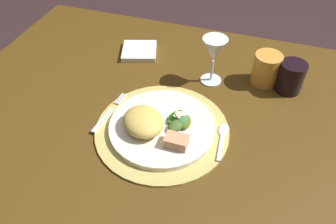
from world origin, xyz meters
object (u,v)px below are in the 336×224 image
(spoon, at_px, (223,135))
(dinner_plate, at_px, (162,127))
(napkin, at_px, (139,51))
(fork, at_px, (108,114))
(amber_tumbler, at_px, (266,69))
(dark_tumbler, at_px, (291,77))
(dining_table, at_px, (186,142))
(wine_glass, at_px, (214,52))

(spoon, bearing_deg, dinner_plate, -170.81)
(napkin, bearing_deg, fork, -84.55)
(spoon, xyz_separation_m, amber_tumbler, (0.07, 0.26, 0.04))
(napkin, distance_m, dark_tumbler, 0.49)
(dining_table, relative_size, amber_tumbler, 14.26)
(spoon, relative_size, napkin, 1.13)
(spoon, height_order, wine_glass, wine_glass)
(fork, bearing_deg, dining_table, 20.90)
(amber_tumbler, bearing_deg, dark_tumbler, -11.17)
(wine_glass, distance_m, amber_tumbler, 0.17)
(amber_tumbler, bearing_deg, dining_table, -131.67)
(dining_table, relative_size, fork, 8.45)
(spoon, distance_m, napkin, 0.44)
(dining_table, bearing_deg, dinner_plate, -120.28)
(dining_table, height_order, wine_glass, wine_glass)
(fork, height_order, wine_glass, wine_glass)
(napkin, height_order, wine_glass, wine_glass)
(amber_tumbler, distance_m, dark_tumbler, 0.07)
(amber_tumbler, height_order, dark_tumbler, amber_tumbler)
(dining_table, bearing_deg, wine_glass, 79.93)
(amber_tumbler, bearing_deg, wine_glass, -164.30)
(napkin, relative_size, wine_glass, 0.76)
(spoon, height_order, dark_tumbler, dark_tumbler)
(dinner_plate, relative_size, napkin, 2.46)
(fork, relative_size, amber_tumbler, 1.69)
(napkin, distance_m, wine_glass, 0.29)
(napkin, bearing_deg, wine_glass, -14.77)
(dining_table, xyz_separation_m, napkin, (-0.23, 0.23, 0.13))
(spoon, bearing_deg, napkin, 140.07)
(dinner_plate, height_order, napkin, dinner_plate)
(napkin, xyz_separation_m, wine_glass, (0.26, -0.07, 0.10))
(dinner_plate, xyz_separation_m, amber_tumbler, (0.23, 0.28, 0.03))
(dinner_plate, relative_size, spoon, 2.17)
(fork, height_order, dark_tumbler, dark_tumbler)
(dining_table, xyz_separation_m, wine_glass, (0.03, 0.16, 0.23))
(spoon, bearing_deg, amber_tumbler, 74.19)
(dinner_plate, height_order, spoon, dinner_plate)
(dining_table, relative_size, spoon, 10.87)
(napkin, distance_m, amber_tumbler, 0.42)
(dining_table, height_order, dinner_plate, dinner_plate)
(wine_glass, bearing_deg, spoon, -69.85)
(dinner_plate, bearing_deg, dark_tumbler, 42.02)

